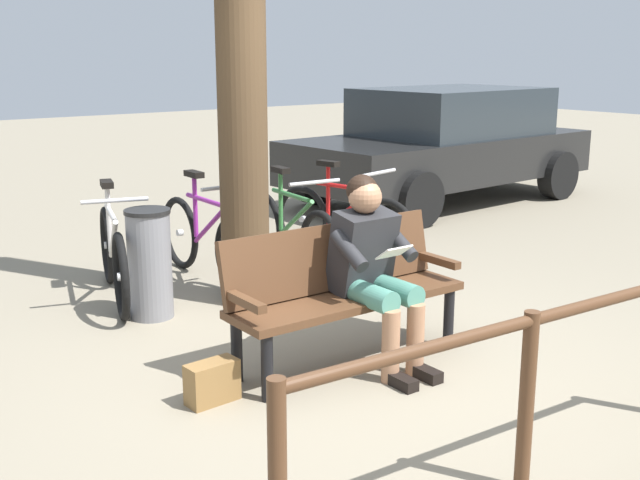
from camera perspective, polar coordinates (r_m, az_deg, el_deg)
The scene contains 12 objects.
ground_plane at distance 4.93m, azimuth 2.16°, elevation -9.63°, with size 40.00×40.00×0.00m, color gray.
bench at distance 4.98m, azimuth 1.55°, elevation -3.19°, with size 1.61×0.51×0.87m.
person_reading at distance 4.89m, azimuth 3.85°, elevation -1.62°, with size 0.50×0.77×1.20m.
handbag at distance 4.55m, azimuth -7.83°, elevation -10.19°, with size 0.30×0.14×0.24m, color olive.
tree_trunk at distance 6.00m, azimuth -5.79°, elevation 14.78°, with size 0.38×0.38×4.15m, color #4C3823.
litter_bin at distance 5.93m, azimuth -12.25°, elevation -1.69°, with size 0.34×0.34×0.82m.
bicycle_silver at distance 7.40m, azimuth 1.67°, elevation 1.22°, with size 0.53×1.65×0.94m.
bicycle_red at distance 6.97m, azimuth -2.12°, elevation 0.45°, with size 0.48×1.68×0.94m.
bicycle_orange at distance 6.80m, azimuth -8.26°, elevation -0.02°, with size 0.48×1.68×0.94m.
bicycle_blue at distance 6.43m, azimuth -14.77°, elevation -1.13°, with size 0.63×1.62×0.94m.
railing_fence at distance 3.61m, azimuth 14.90°, elevation -9.17°, with size 2.63×0.24×0.85m.
parked_car at distance 10.46m, azimuth 8.97°, elevation 7.01°, with size 4.28×2.18×1.47m.
Camera 1 is at (2.89, 3.49, 1.95)m, focal length 44.09 mm.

